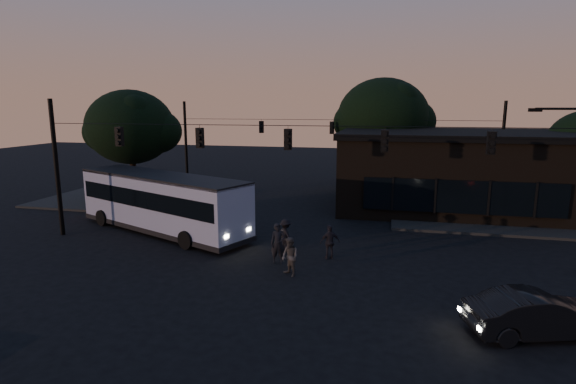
% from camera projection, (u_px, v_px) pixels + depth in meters
% --- Properties ---
extents(ground, '(120.00, 120.00, 0.00)m').
position_uv_depth(ground, '(266.00, 281.00, 18.54)').
color(ground, black).
rests_on(ground, ground).
extents(sidewalk_far_right, '(14.00, 10.00, 0.15)m').
position_uv_depth(sidewalk_far_right, '(501.00, 216.00, 29.28)').
color(sidewalk_far_right, black).
rests_on(sidewalk_far_right, ground).
extents(sidewalk_far_left, '(14.00, 10.00, 0.15)m').
position_uv_depth(sidewalk_far_left, '(142.00, 198.00, 35.01)').
color(sidewalk_far_left, black).
rests_on(sidewalk_far_left, ground).
extents(building, '(15.40, 10.41, 5.40)m').
position_uv_depth(building, '(452.00, 170.00, 31.33)').
color(building, black).
rests_on(building, ground).
extents(tree_behind, '(7.60, 7.60, 9.43)m').
position_uv_depth(tree_behind, '(383.00, 117.00, 37.54)').
color(tree_behind, black).
rests_on(tree_behind, ground).
extents(tree_left, '(6.40, 6.40, 8.30)m').
position_uv_depth(tree_left, '(130.00, 127.00, 33.02)').
color(tree_left, black).
rests_on(tree_left, ground).
extents(signal_rig_near, '(26.24, 0.30, 7.50)m').
position_uv_depth(signal_rig_near, '(288.00, 162.00, 21.53)').
color(signal_rig_near, black).
rests_on(signal_rig_near, ground).
extents(signal_rig_far, '(26.24, 0.30, 7.50)m').
position_uv_depth(signal_rig_far, '(332.00, 142.00, 36.88)').
color(signal_rig_far, black).
rests_on(signal_rig_far, ground).
extents(bus, '(11.87, 7.24, 3.32)m').
position_uv_depth(bus, '(162.00, 200.00, 25.42)').
color(bus, '#8B90B1').
rests_on(bus, ground).
extents(car, '(4.57, 2.70, 1.42)m').
position_uv_depth(car, '(537.00, 314.00, 14.02)').
color(car, black).
rests_on(car, ground).
extents(pedestrian_a, '(0.79, 0.63, 1.88)m').
position_uv_depth(pedestrian_a, '(278.00, 243.00, 20.48)').
color(pedestrian_a, black).
rests_on(pedestrian_a, ground).
extents(pedestrian_b, '(1.02, 1.01, 1.67)m').
position_uv_depth(pedestrian_b, '(290.00, 257.00, 18.99)').
color(pedestrian_b, '#3D3A38').
rests_on(pedestrian_b, ground).
extents(pedestrian_c, '(1.04, 0.76, 1.64)m').
position_uv_depth(pedestrian_c, '(330.00, 242.00, 21.10)').
color(pedestrian_c, black).
rests_on(pedestrian_c, ground).
extents(pedestrian_d, '(1.21, 1.16, 1.65)m').
position_uv_depth(pedestrian_d, '(286.00, 235.00, 22.19)').
color(pedestrian_d, black).
rests_on(pedestrian_d, ground).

